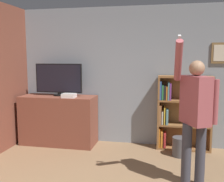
{
  "coord_description": "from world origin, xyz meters",
  "views": [
    {
      "loc": [
        0.69,
        -2.04,
        1.73
      ],
      "look_at": [
        -0.13,
        2.05,
        1.19
      ],
      "focal_mm": 42.0,
      "sensor_mm": 36.0,
      "label": 1
    }
  ],
  "objects_px": {
    "game_console": "(69,96)",
    "person": "(195,111)",
    "television": "(59,79)",
    "waste_bin": "(180,147)",
    "bookshelf": "(179,113)"
  },
  "relations": [
    {
      "from": "waste_bin",
      "to": "television",
      "type": "bearing_deg",
      "value": 173.27
    },
    {
      "from": "game_console",
      "to": "bookshelf",
      "type": "distance_m",
      "value": 2.1
    },
    {
      "from": "bookshelf",
      "to": "game_console",
      "type": "bearing_deg",
      "value": -171.22
    },
    {
      "from": "game_console",
      "to": "waste_bin",
      "type": "bearing_deg",
      "value": -2.02
    },
    {
      "from": "game_console",
      "to": "bookshelf",
      "type": "bearing_deg",
      "value": 8.78
    },
    {
      "from": "television",
      "to": "waste_bin",
      "type": "bearing_deg",
      "value": -6.73
    },
    {
      "from": "person",
      "to": "waste_bin",
      "type": "height_order",
      "value": "person"
    },
    {
      "from": "person",
      "to": "television",
      "type": "bearing_deg",
      "value": -146.63
    },
    {
      "from": "television",
      "to": "waste_bin",
      "type": "xyz_separation_m",
      "value": [
        2.35,
        -0.28,
        -1.13
      ]
    },
    {
      "from": "game_console",
      "to": "bookshelf",
      "type": "xyz_separation_m",
      "value": [
        2.05,
        0.32,
        -0.31
      ]
    },
    {
      "from": "bookshelf",
      "to": "person",
      "type": "distance_m",
      "value": 1.48
    },
    {
      "from": "television",
      "to": "bookshelf",
      "type": "bearing_deg",
      "value": 2.75
    },
    {
      "from": "bookshelf",
      "to": "person",
      "type": "relative_size",
      "value": 0.69
    },
    {
      "from": "television",
      "to": "waste_bin",
      "type": "distance_m",
      "value": 2.62
    },
    {
      "from": "game_console",
      "to": "person",
      "type": "bearing_deg",
      "value": -27.28
    }
  ]
}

